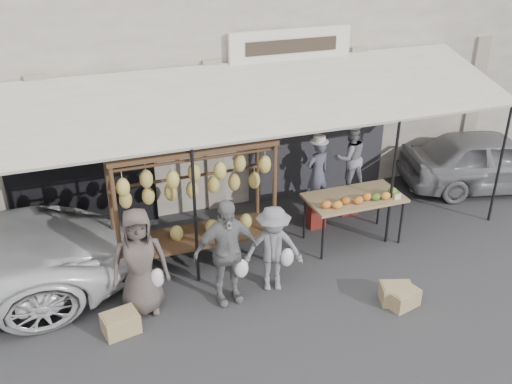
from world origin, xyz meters
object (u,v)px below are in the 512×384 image
customer_left (140,262)px  vendor_left (317,173)px  produce_table (356,199)px  crate_near_b (402,297)px  customer_mid (226,252)px  sedan (491,160)px  customer_right (273,249)px  banana_rack (192,183)px  crate_near_a (396,294)px  vendor_right (350,158)px  crate_far (121,323)px

customer_left → vendor_left: bearing=27.8°
produce_table → crate_near_b: bearing=-95.6°
customer_mid → sedan: (6.45, 1.84, -0.23)m
crate_near_b → sedan: (4.00, 2.89, 0.50)m
customer_right → sedan: size_ratio=0.39×
banana_rack → crate_near_a: size_ratio=5.48×
produce_table → customer_mid: 2.76m
customer_right → crate_near_b: 2.09m
crate_near_b → vendor_right: bearing=78.0°
customer_mid → customer_right: bearing=0.4°
customer_left → crate_near_a: (3.66, -1.14, -0.70)m
crate_near_a → crate_near_b: bearing=-71.2°
crate_far → banana_rack: bearing=40.9°
banana_rack → crate_near_b: size_ratio=5.58×
vendor_left → customer_left: (-3.50, -1.42, -0.25)m
produce_table → customer_mid: bearing=-162.6°
vendor_left → crate_near_b: 2.83m
banana_rack → customer_right: size_ratio=1.81×
crate_near_a → customer_mid: bearing=158.7°
vendor_left → customer_right: vendor_left is taller
produce_table → crate_near_a: size_ratio=3.58×
vendor_right → banana_rack: bearing=13.6°
vendor_right → produce_table: bearing=66.7°
produce_table → customer_left: (-3.88, -0.63, -0.03)m
banana_rack → crate_far: banana_rack is taller
produce_table → crate_near_a: produce_table is taller
sedan → crate_near_b: bearing=140.5°
vendor_right → sedan: (3.38, -0.06, -0.53)m
banana_rack → vendor_left: size_ratio=2.00×
banana_rack → crate_far: size_ratio=5.27×
produce_table → crate_far: bearing=-166.6°
customer_right → crate_near_b: size_ratio=3.09×
customer_mid → crate_near_b: bearing=-25.9°
crate_near_a → banana_rack: bearing=142.7°
vendor_left → customer_left: vendor_left is taller
produce_table → customer_mid: (-2.63, -0.83, -0.01)m
customer_left → customer_mid: customer_mid is taller
customer_mid → crate_near_a: bearing=-24.1°
customer_right → customer_mid: bearing=-161.1°
vendor_left → vendor_right: vendor_right is taller
customer_mid → crate_far: customer_mid is taller
crate_near_a → crate_far: size_ratio=0.96×
sedan → produce_table: bearing=119.5°
customer_left → produce_table: bearing=15.0°
crate_near_b → produce_table: bearing=84.4°
banana_rack → customer_mid: (0.20, -1.05, -0.70)m
vendor_right → crate_near_a: vendor_right is taller
customer_mid → crate_near_b: 2.76m
vendor_left → produce_table: bearing=102.9°
produce_table → customer_mid: size_ratio=0.99×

